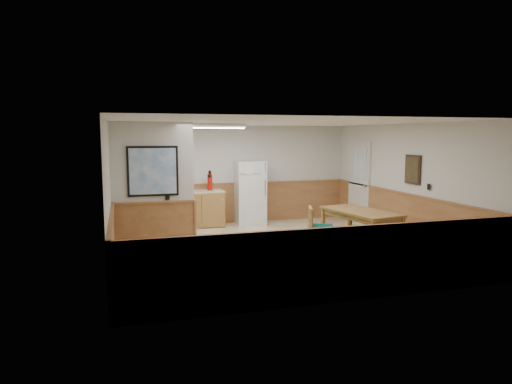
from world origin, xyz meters
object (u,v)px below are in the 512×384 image
object	(u,v)px
soap_bottle	(147,187)
refrigerator	(250,193)
fire_extinguisher	(210,182)
dining_bench	(404,227)
dining_chair	(317,225)
dining_table	(361,215)

from	to	relation	value
soap_bottle	refrigerator	bearing A→B (deg)	-1.94
fire_extinguisher	dining_bench	bearing A→B (deg)	-64.10
dining_chair	fire_extinguisher	size ratio (longest dim) A/B	1.73
dining_bench	soap_bottle	world-z (taller)	soap_bottle
dining_chair	soap_bottle	xyz separation A→B (m)	(-3.09, 2.97, 0.53)
dining_table	soap_bottle	world-z (taller)	soap_bottle
dining_table	fire_extinguisher	size ratio (longest dim) A/B	3.68
soap_bottle	fire_extinguisher	bearing A→B (deg)	-2.49
dining_chair	fire_extinguisher	distance (m)	3.36
refrigerator	dining_table	distance (m)	3.30
refrigerator	dining_table	world-z (taller)	refrigerator
dining_bench	dining_chair	world-z (taller)	dining_chair
dining_bench	fire_extinguisher	world-z (taller)	fire_extinguisher
dining_table	soap_bottle	bearing A→B (deg)	132.59
refrigerator	fire_extinguisher	size ratio (longest dim) A/B	3.28
refrigerator	fire_extinguisher	bearing A→B (deg)	-177.98
dining_bench	dining_chair	distance (m)	1.95
dining_bench	fire_extinguisher	distance (m)	4.68
refrigerator	dining_table	size ratio (longest dim) A/B	0.89
dining_chair	dining_bench	bearing A→B (deg)	16.52
dining_table	dining_bench	distance (m)	1.06
refrigerator	dining_table	bearing A→B (deg)	-59.95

